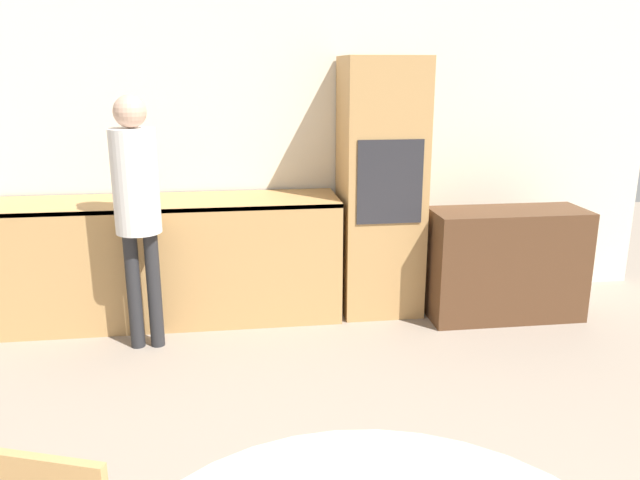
{
  "coord_description": "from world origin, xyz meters",
  "views": [
    {
      "loc": [
        -0.4,
        0.05,
        1.84
      ],
      "look_at": [
        -0.04,
        2.68,
        1.1
      ],
      "focal_mm": 35.0,
      "sensor_mm": 36.0,
      "label": 1
    }
  ],
  "objects": [
    {
      "name": "wall_back",
      "position": [
        0.0,
        4.93,
        1.3
      ],
      "size": [
        6.03,
        0.05,
        2.6
      ],
      "color": "silver",
      "rests_on": "ground_plane"
    },
    {
      "name": "kitchen_counter",
      "position": [
        -0.91,
        4.58,
        0.47
      ],
      "size": [
        2.52,
        0.6,
        0.91
      ],
      "color": "tan",
      "rests_on": "ground_plane"
    },
    {
      "name": "oven_unit",
      "position": [
        0.69,
        4.59,
        0.96
      ],
      "size": [
        0.59,
        0.59,
        1.92
      ],
      "color": "tan",
      "rests_on": "ground_plane"
    },
    {
      "name": "sideboard",
      "position": [
        1.59,
        4.28,
        0.41
      ],
      "size": [
        1.15,
        0.45,
        0.83
      ],
      "color": "#51331E",
      "rests_on": "ground_plane"
    },
    {
      "name": "person_standing",
      "position": [
        -1.03,
        4.1,
        1.06
      ],
      "size": [
        0.29,
        0.29,
        1.68
      ],
      "color": "#262628",
      "rests_on": "ground_plane"
    }
  ]
}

